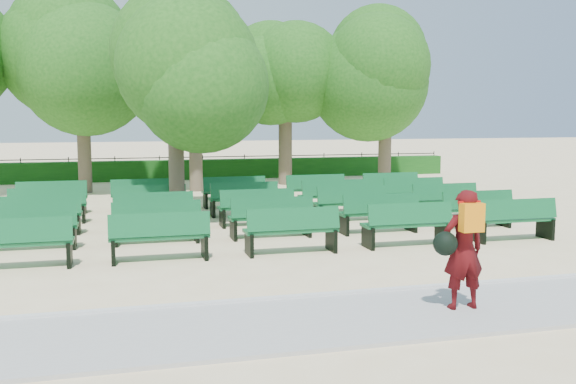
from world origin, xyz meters
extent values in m
plane|color=beige|center=(0.00, 0.00, 0.00)|extent=(120.00, 120.00, 0.00)
cube|color=#ABAAA6|center=(0.00, -7.40, 0.03)|extent=(30.00, 2.20, 0.06)
cube|color=silver|center=(0.00, -6.25, 0.05)|extent=(30.00, 0.12, 0.10)
cube|color=#175215|center=(0.00, 14.00, 0.45)|extent=(26.00, 0.70, 0.90)
cube|color=#0F5A2D|center=(0.63, 0.85, 0.50)|extent=(2.00, 0.58, 0.07)
cube|color=#0F5A2D|center=(0.63, 0.61, 0.77)|extent=(1.99, 0.17, 0.47)
cylinder|color=brown|center=(-1.31, 2.20, 1.43)|extent=(0.43, 0.43, 2.86)
ellipsoid|color=#26621A|center=(-1.31, 2.20, 4.03)|extent=(4.27, 4.27, 3.85)
imported|color=#460A0C|center=(2.00, -7.43, 0.95)|extent=(0.65, 0.43, 1.78)
cube|color=orange|center=(2.00, -7.64, 1.46)|extent=(0.33, 0.17, 0.42)
sphere|color=black|center=(1.67, -7.49, 1.07)|extent=(0.36, 0.36, 0.36)
camera|label=1|loc=(-2.90, -15.74, 2.91)|focal=40.00mm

